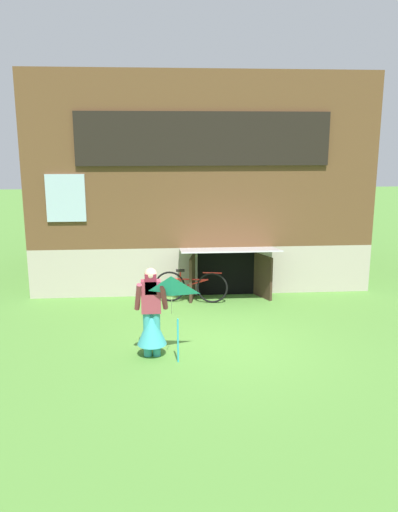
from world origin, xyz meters
name	(u,v)px	position (x,y,z in m)	size (l,w,h in m)	color
ground_plane	(217,342)	(0.00, 0.00, 0.00)	(60.00, 60.00, 0.00)	#4C7F33
log_house	(196,178)	(0.00, 5.53, 2.66)	(8.39, 6.19, 5.31)	#ADA393
person	(152,320)	(-1.22, -0.55, 0.68)	(0.61, 0.52, 1.62)	teal
kite	(171,296)	(-0.87, -1.02, 1.25)	(0.73, 0.71, 1.52)	#2DB2CC
bicycle_red	(191,287)	(-0.34, 2.45, 0.38)	(1.71, 0.37, 0.79)	black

